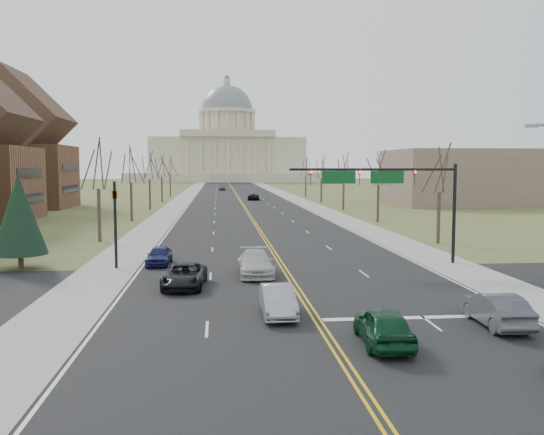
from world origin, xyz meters
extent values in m
plane|color=brown|center=(0.00, 0.00, 0.00)|extent=(600.00, 600.00, 0.00)
cube|color=black|center=(0.00, 110.00, 0.01)|extent=(20.00, 380.00, 0.01)
cube|color=black|center=(0.00, 6.00, 0.01)|extent=(120.00, 14.00, 0.01)
cube|color=gray|center=(-12.00, 110.00, 0.01)|extent=(4.00, 380.00, 0.03)
cube|color=gray|center=(12.00, 110.00, 0.01)|extent=(4.00, 380.00, 0.03)
cube|color=gold|center=(0.00, 110.00, 0.01)|extent=(0.42, 380.00, 0.01)
cube|color=silver|center=(-9.80, 110.00, 0.01)|extent=(0.15, 380.00, 0.01)
cube|color=silver|center=(9.80, 110.00, 0.01)|extent=(0.15, 380.00, 0.01)
cube|color=silver|center=(5.00, -1.00, 0.01)|extent=(9.50, 0.50, 0.01)
cube|color=beige|center=(0.00, 250.00, 2.00)|extent=(90.00, 60.00, 4.00)
cube|color=beige|center=(0.00, 250.00, 12.00)|extent=(70.00, 40.00, 16.00)
cube|color=beige|center=(0.00, 229.50, 21.50)|extent=(42.00, 3.00, 3.00)
cylinder|color=beige|center=(0.00, 250.00, 26.00)|extent=(24.00, 24.00, 12.00)
cylinder|color=beige|center=(0.00, 250.00, 32.80)|extent=(27.00, 27.00, 1.60)
ellipsoid|color=slate|center=(0.00, 250.00, 33.60)|extent=(24.00, 24.00, 22.80)
cylinder|color=beige|center=(0.00, 250.00, 46.50)|extent=(3.20, 3.20, 3.00)
sphere|color=slate|center=(0.00, 250.00, 48.80)|extent=(2.40, 2.40, 2.40)
cylinder|color=black|center=(12.50, 13.50, 3.60)|extent=(0.24, 0.24, 7.20)
cylinder|color=black|center=(6.50, 13.50, 6.80)|extent=(12.00, 0.18, 0.18)
imported|color=black|center=(9.50, 13.50, 6.25)|extent=(0.35, 0.40, 1.10)
sphere|color=#FF0C0C|center=(9.50, 13.35, 6.60)|extent=(0.18, 0.18, 0.18)
imported|color=black|center=(5.50, 13.50, 6.25)|extent=(0.35, 0.40, 1.10)
sphere|color=#FF0C0C|center=(5.50, 13.35, 6.60)|extent=(0.18, 0.18, 0.18)
imported|color=black|center=(2.00, 13.50, 6.25)|extent=(0.35, 0.40, 1.10)
sphere|color=#FF0C0C|center=(2.00, 13.35, 6.60)|extent=(0.18, 0.18, 0.18)
cube|color=#0C4C1E|center=(7.50, 13.50, 6.25)|extent=(2.40, 0.12, 0.90)
cube|color=#0C4C1E|center=(4.00, 13.50, 6.25)|extent=(2.40, 0.12, 0.90)
cylinder|color=black|center=(-11.50, 13.50, 3.00)|extent=(0.20, 0.20, 6.00)
imported|color=black|center=(-11.50, 13.50, 5.20)|extent=(0.32, 0.36, 0.99)
cube|color=gray|center=(10.50, 0.00, 8.95)|extent=(0.60, 0.25, 0.15)
cylinder|color=#3C3224|center=(15.50, 24.00, 2.34)|extent=(0.32, 0.32, 4.68)
cylinder|color=#3C3224|center=(-15.50, 28.00, 2.48)|extent=(0.32, 0.32, 4.95)
cylinder|color=#3C3224|center=(15.50, 44.00, 2.34)|extent=(0.32, 0.32, 4.68)
cylinder|color=#3C3224|center=(-15.50, 48.00, 2.48)|extent=(0.32, 0.32, 4.95)
cylinder|color=#3C3224|center=(15.50, 64.00, 2.34)|extent=(0.32, 0.32, 4.68)
cylinder|color=#3C3224|center=(-15.50, 68.00, 2.48)|extent=(0.32, 0.32, 4.95)
cylinder|color=#3C3224|center=(15.50, 84.00, 2.34)|extent=(0.32, 0.32, 4.68)
cylinder|color=#3C3224|center=(-15.50, 88.00, 2.48)|extent=(0.32, 0.32, 4.95)
cylinder|color=#3C3224|center=(15.50, 104.00, 2.34)|extent=(0.32, 0.32, 4.68)
cylinder|color=#3C3224|center=(-15.50, 108.00, 2.48)|extent=(0.32, 0.32, 4.95)
cylinder|color=#3C3224|center=(-18.00, 14.00, 0.50)|extent=(0.36, 0.36, 1.00)
cone|color=black|center=(-18.00, 14.00, 3.75)|extent=(3.64, 3.64, 5.50)
cube|color=black|center=(-28.45, 50.00, 2.85)|extent=(0.10, 9.80, 1.20)
cube|color=black|center=(-28.45, 50.00, 6.17)|extent=(0.10, 9.80, 1.20)
cube|color=brown|center=(-38.00, 74.00, 5.25)|extent=(17.00, 14.00, 10.50)
cube|color=#452E22|center=(-38.00, 74.00, 14.75)|extent=(17.00, 14.28, 17.00)
cube|color=black|center=(-29.45, 74.00, 3.15)|extent=(0.10, 9.80, 1.20)
cube|color=black|center=(-29.45, 74.00, 6.83)|extent=(0.10, 9.80, 1.20)
cube|color=#6E5C4E|center=(40.00, 76.00, 5.00)|extent=(25.00, 20.00, 10.00)
imported|color=#0D3A20|center=(1.97, -4.85, 0.77)|extent=(2.01, 4.52, 1.51)
imported|color=#47494F|center=(7.68, -2.65, 0.75)|extent=(1.69, 4.54, 1.48)
imported|color=#999BA0|center=(-1.71, -0.01, 0.72)|extent=(1.51, 4.29, 1.41)
imported|color=black|center=(-6.46, 6.76, 0.70)|extent=(2.65, 5.09, 1.37)
imported|color=#B7B7B7|center=(-2.10, 10.16, 0.79)|extent=(2.21, 5.38, 1.56)
imported|color=#16184F|center=(-8.70, 14.70, 0.68)|extent=(1.78, 3.98, 1.33)
imported|color=black|center=(2.85, 92.87, 0.72)|extent=(2.77, 5.30, 1.42)
imported|color=#515359|center=(-3.30, 140.52, 0.74)|extent=(2.20, 4.45, 1.46)
camera|label=1|loc=(-4.46, -26.46, 7.03)|focal=38.00mm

